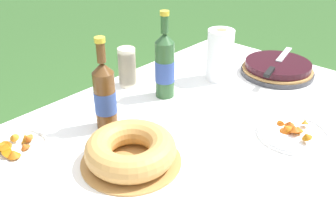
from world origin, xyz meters
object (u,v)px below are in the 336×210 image
at_px(serving_knife, 277,63).
at_px(bundt_cake, 131,150).
at_px(snack_plate_near, 11,149).
at_px(snack_plate_left, 293,133).
at_px(cider_bottle_green, 165,65).
at_px(berry_tart, 277,68).
at_px(paper_towel_roll, 220,55).
at_px(cider_bottle_amber, 105,95).
at_px(cup_stack, 127,67).

relative_size(serving_knife, bundt_cake, 1.24).
bearing_deg(serving_knife, snack_plate_near, 149.88).
bearing_deg(bundt_cake, snack_plate_left, -32.47).
bearing_deg(cider_bottle_green, snack_plate_near, 171.20).
bearing_deg(serving_knife, snack_plate_left, -157.52).
distance_m(berry_tart, bundt_cake, 0.86).
distance_m(snack_plate_near, paper_towel_roll, 0.88).
bearing_deg(bundt_cake, snack_plate_near, 125.18).
height_order(berry_tart, bundt_cake, bundt_cake).
xyz_separation_m(berry_tart, paper_towel_roll, (-0.21, 0.16, 0.08)).
bearing_deg(cider_bottle_green, snack_plate_left, -81.58).
relative_size(bundt_cake, cider_bottle_amber, 0.94).
bearing_deg(snack_plate_near, bundt_cake, -54.82).
xyz_separation_m(cider_bottle_green, snack_plate_near, (-0.59, 0.09, -0.12)).
relative_size(cider_bottle_green, snack_plate_left, 1.45).
distance_m(berry_tart, snack_plate_near, 1.12).
bearing_deg(serving_knife, cider_bottle_green, 139.82).
distance_m(berry_tart, serving_knife, 0.05).
relative_size(berry_tart, cider_bottle_green, 0.94).
relative_size(cup_stack, cider_bottle_green, 0.48).
xyz_separation_m(snack_plate_left, paper_towel_roll, (0.19, 0.44, 0.10)).
height_order(serving_knife, cup_stack, cup_stack).
xyz_separation_m(bundt_cake, cup_stack, (0.34, 0.39, 0.04)).
xyz_separation_m(berry_tart, serving_knife, (-0.03, -0.01, 0.04)).
xyz_separation_m(cider_bottle_amber, snack_plate_near, (-0.29, 0.10, -0.11)).
height_order(snack_plate_near, snack_plate_left, same).
distance_m(bundt_cake, cider_bottle_green, 0.44).
xyz_separation_m(bundt_cake, cider_bottle_green, (0.38, 0.21, 0.09)).
bearing_deg(cider_bottle_green, cup_stack, 101.46).
bearing_deg(cup_stack, bundt_cake, -131.23).
bearing_deg(snack_plate_left, snack_plate_near, 138.36).
relative_size(cup_stack, snack_plate_near, 0.72).
height_order(bundt_cake, snack_plate_near, bundt_cake).
distance_m(bundt_cake, cider_bottle_amber, 0.23).
distance_m(berry_tart, cider_bottle_amber, 0.82).
distance_m(cider_bottle_green, snack_plate_near, 0.61).
height_order(bundt_cake, cider_bottle_green, cider_bottle_green).
bearing_deg(serving_knife, berry_tart, 0.00).
distance_m(cup_stack, snack_plate_near, 0.57).
relative_size(snack_plate_near, snack_plate_left, 0.98).
distance_m(cider_bottle_green, paper_towel_roll, 0.28).
height_order(cider_bottle_green, cider_bottle_amber, cider_bottle_green).
bearing_deg(snack_plate_left, paper_towel_roll, 66.09).
relative_size(serving_knife, paper_towel_roll, 1.70).
height_order(serving_knife, cider_bottle_green, cider_bottle_green).
relative_size(cider_bottle_green, snack_plate_near, 1.48).
bearing_deg(berry_tart, cup_stack, 141.99).
bearing_deg(cider_bottle_amber, bundt_cake, -111.09).
bearing_deg(paper_towel_roll, snack_plate_near, 169.72).
bearing_deg(cider_bottle_green, cider_bottle_amber, -177.98).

